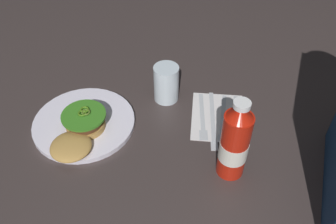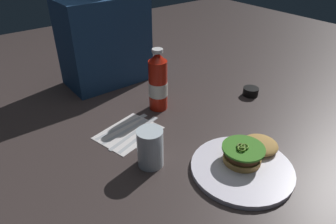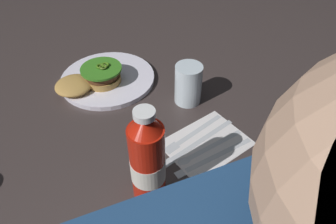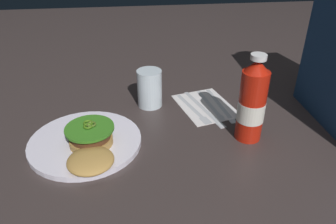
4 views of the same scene
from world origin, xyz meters
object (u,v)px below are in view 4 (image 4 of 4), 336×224
(ketchup_bottle, at_px, (252,103))
(fork_utensil, at_px, (195,110))
(spoon_utensil, at_px, (214,108))
(dinner_plate, at_px, (85,142))
(butter_knife, at_px, (222,106))
(steak_knife, at_px, (206,110))
(napkin, at_px, (205,106))
(water_glass, at_px, (150,88))
(burger_sandwich, at_px, (90,144))

(ketchup_bottle, height_order, fork_utensil, ketchup_bottle)
(spoon_utensil, bearing_deg, ketchup_bottle, 19.73)
(dinner_plate, distance_m, butter_knife, 0.40)
(steak_knife, bearing_deg, napkin, 168.89)
(butter_knife, bearing_deg, water_glass, -101.54)
(dinner_plate, xyz_separation_m, ketchup_bottle, (0.02, 0.40, 0.09))
(fork_utensil, bearing_deg, water_glass, -113.60)
(burger_sandwich, relative_size, water_glass, 1.75)
(dinner_plate, bearing_deg, steak_knife, 110.26)
(napkin, height_order, spoon_utensil, spoon_utensil)
(ketchup_bottle, relative_size, fork_utensil, 1.23)
(burger_sandwich, distance_m, napkin, 0.37)
(burger_sandwich, distance_m, spoon_utensil, 0.38)
(napkin, bearing_deg, burger_sandwich, -57.78)
(napkin, bearing_deg, dinner_plate, -65.68)
(burger_sandwich, relative_size, steak_knife, 0.88)
(ketchup_bottle, bearing_deg, spoon_utensil, -160.27)
(burger_sandwich, xyz_separation_m, fork_utensil, (-0.17, 0.28, -0.03))
(napkin, height_order, fork_utensil, fork_utensil)
(dinner_plate, bearing_deg, spoon_utensil, 109.62)
(dinner_plate, xyz_separation_m, burger_sandwich, (0.05, 0.02, 0.03))
(ketchup_bottle, relative_size, spoon_utensil, 1.20)
(burger_sandwich, xyz_separation_m, ketchup_bottle, (-0.03, 0.38, 0.06))
(fork_utensil, height_order, spoon_utensil, same)
(dinner_plate, distance_m, burger_sandwich, 0.06)
(dinner_plate, height_order, ketchup_bottle, ketchup_bottle)
(steak_knife, height_order, butter_knife, same)
(fork_utensil, xyz_separation_m, butter_knife, (-0.01, 0.08, 0.00))
(burger_sandwich, height_order, fork_utensil, burger_sandwich)
(dinner_plate, relative_size, burger_sandwich, 1.43)
(fork_utensil, relative_size, steak_knife, 0.82)
(ketchup_bottle, bearing_deg, steak_knife, -151.12)
(ketchup_bottle, bearing_deg, burger_sandwich, -85.50)
(water_glass, relative_size, steak_knife, 0.50)
(butter_knife, bearing_deg, fork_utensil, -81.06)
(steak_knife, bearing_deg, butter_knife, 105.72)
(dinner_plate, bearing_deg, ketchup_bottle, 87.56)
(water_glass, xyz_separation_m, steak_knife, (0.06, 0.15, -0.05))
(water_glass, xyz_separation_m, napkin, (0.03, 0.16, -0.05))
(spoon_utensil, xyz_separation_m, butter_knife, (-0.01, 0.03, 0.00))
(dinner_plate, xyz_separation_m, napkin, (-0.15, 0.33, -0.01))
(fork_utensil, xyz_separation_m, steak_knife, (0.00, 0.03, 0.00))
(ketchup_bottle, height_order, napkin, ketchup_bottle)
(steak_knife, bearing_deg, burger_sandwich, -61.38)
(napkin, distance_m, spoon_utensil, 0.03)
(ketchup_bottle, relative_size, butter_knife, 1.08)
(burger_sandwich, height_order, water_glass, water_glass)
(dinner_plate, height_order, spoon_utensil, dinner_plate)
(butter_knife, bearing_deg, steak_knife, -74.28)
(burger_sandwich, height_order, ketchup_bottle, ketchup_bottle)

